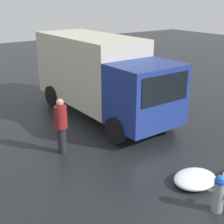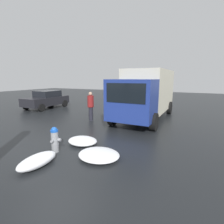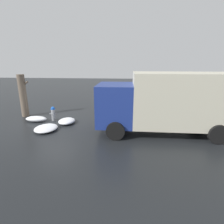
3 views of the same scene
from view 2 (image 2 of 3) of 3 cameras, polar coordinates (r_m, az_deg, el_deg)
The scene contains 8 objects.
ground_plane at distance 6.71m, azimuth -17.96°, elevation -12.20°, with size 60.00×60.00×0.00m, color black.
fire_hydrant at distance 6.54m, azimuth -18.17°, elevation -8.43°, with size 0.46×0.37×0.91m.
delivery_truck at distance 11.52m, azimuth 11.31°, elevation 6.36°, with size 6.98×2.58×3.11m.
pedestrian at distance 10.80m, azimuth -6.99°, elevation 2.30°, with size 0.38×0.38×1.76m.
parked_car at distance 16.26m, azimuth -20.62°, elevation 3.91°, with size 3.92×1.99×1.50m.
snow_pile_by_hydrant at distance 7.09m, azimuth -9.60°, elevation -9.30°, with size 0.97×1.19×0.28m.
snow_pile_curbside at distance 5.89m, azimuth -4.31°, elevation -13.74°, with size 1.20×1.39×0.24m.
snow_pile_by_tree at distance 5.83m, azimuth -23.19°, elevation -14.41°, with size 1.32×0.64×0.34m.
Camera 2 is at (-4.31, -4.44, 2.59)m, focal length 28.00 mm.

